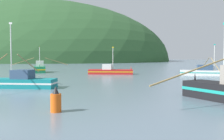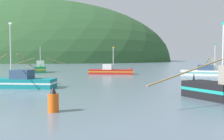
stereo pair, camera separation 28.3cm
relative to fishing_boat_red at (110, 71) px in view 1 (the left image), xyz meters
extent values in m
ellipsoid|color=#2D562D|center=(-93.03, 139.93, -0.63)|extent=(210.43, 168.34, 93.39)
cone|color=black|center=(13.82, -25.94, 1.13)|extent=(0.28, 0.28, 0.70)
cylinder|color=silver|center=(15.83, -28.24, 3.13)|extent=(0.12, 0.12, 4.69)
cylinder|color=#997F4C|center=(12.89, -31.96, 1.91)|extent=(5.31, 4.68, 1.77)
cube|color=red|center=(0.10, 0.01, -0.16)|extent=(9.13, 3.49, 0.95)
cube|color=gold|center=(0.10, 0.01, -0.11)|extent=(9.22, 3.52, 0.17)
cone|color=red|center=(4.15, 0.61, 0.67)|extent=(0.23, 0.23, 0.70)
cube|color=silver|center=(-0.64, -0.09, 0.85)|extent=(2.04, 2.20, 1.05)
cylinder|color=silver|center=(0.53, 0.08, 2.49)|extent=(0.12, 0.12, 4.33)
cube|color=gold|center=(0.53, 0.08, 4.77)|extent=(0.36, 0.08, 0.20)
cube|color=white|center=(19.03, 0.17, -0.14)|extent=(10.68, 1.93, 0.99)
cube|color=teal|center=(19.03, 0.17, -0.09)|extent=(10.78, 1.95, 0.18)
cube|color=#334C6B|center=(18.12, 0.16, 0.87)|extent=(2.74, 1.63, 1.01)
cylinder|color=silver|center=(19.78, 0.18, 2.69)|extent=(0.12, 0.12, 4.65)
cube|color=teal|center=(19.78, 0.18, 5.13)|extent=(0.36, 0.03, 0.20)
cylinder|color=#997F4C|center=(18.98, 5.35, 1.68)|extent=(0.19, 8.55, 2.15)
cylinder|color=#997F4C|center=(19.07, -5.01, 1.68)|extent=(0.19, 8.55, 2.15)
cube|color=#147F84|center=(-5.95, -24.22, -0.11)|extent=(9.97, 3.49, 1.04)
cube|color=white|center=(-5.95, -24.22, -0.06)|extent=(10.07, 3.52, 0.19)
cube|color=#334C6B|center=(-4.78, -24.09, 0.92)|extent=(2.32, 2.34, 1.02)
cylinder|color=silver|center=(-6.12, -24.24, 3.50)|extent=(0.12, 0.12, 6.18)
cube|color=white|center=(-6.12, -24.24, 6.71)|extent=(0.36, 0.07, 0.20)
cylinder|color=#997F4C|center=(-6.46, -19.77, 1.96)|extent=(0.86, 6.57, 2.60)
cube|color=#197A47|center=(-16.61, 2.09, 0.05)|extent=(4.99, 6.64, 1.36)
cube|color=gold|center=(-16.61, 2.09, 0.11)|extent=(5.04, 6.71, 0.24)
cone|color=#197A47|center=(-15.28, -0.46, 1.07)|extent=(0.27, 0.27, 0.70)
cube|color=silver|center=(-16.97, 2.76, 1.36)|extent=(2.25, 2.26, 1.27)
cylinder|color=silver|center=(-16.44, 1.75, 2.89)|extent=(0.12, 0.12, 4.34)
cube|color=gold|center=(-16.44, 1.75, 5.18)|extent=(0.19, 0.33, 0.20)
cylinder|color=#997F4C|center=(-13.35, 3.79, 1.82)|extent=(4.53, 2.44, 1.71)
cylinder|color=#997F4C|center=(-19.88, 0.38, 1.82)|extent=(4.53, 2.44, 1.71)
cylinder|color=#E55914|center=(4.37, -35.21, -0.04)|extent=(0.70, 0.70, 1.19)
cone|color=black|center=(4.37, -35.21, 0.80)|extent=(0.42, 0.42, 0.50)
camera|label=1|loc=(11.40, -50.43, 2.95)|focal=41.21mm
camera|label=2|loc=(11.67, -50.37, 2.95)|focal=41.21mm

